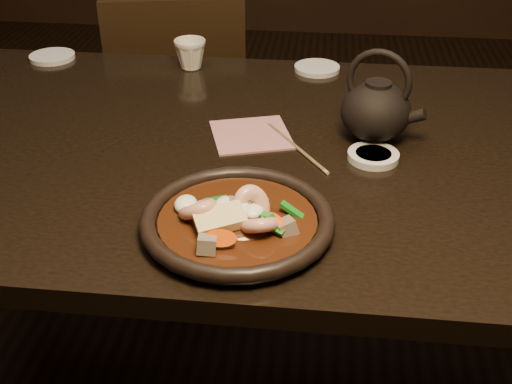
# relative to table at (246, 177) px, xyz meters

# --- Properties ---
(table) EXTENTS (1.60, 0.90, 0.75)m
(table) POSITION_rel_table_xyz_m (0.00, 0.00, 0.00)
(table) COLOR black
(table) RESTS_ON floor
(chair) EXTENTS (0.48, 0.48, 0.86)m
(chair) POSITION_rel_table_xyz_m (-0.29, 0.69, -0.21)
(chair) COLOR black
(chair) RESTS_ON floor
(plate) EXTENTS (0.30, 0.30, 0.03)m
(plate) POSITION_rel_table_xyz_m (0.02, -0.28, 0.09)
(plate) COLOR black
(plate) RESTS_ON table
(stirfry) EXTENTS (0.20, 0.17, 0.07)m
(stirfry) POSITION_rel_table_xyz_m (0.02, -0.29, 0.10)
(stirfry) COLOR black
(stirfry) RESTS_ON plate
(soy_dish) EXTENTS (0.09, 0.09, 0.01)m
(soy_dish) POSITION_rel_table_xyz_m (0.24, -0.04, 0.08)
(soy_dish) COLOR silver
(soy_dish) RESTS_ON table
(saucer_left) EXTENTS (0.11, 0.11, 0.01)m
(saucer_left) POSITION_rel_table_xyz_m (-0.54, 0.39, 0.08)
(saucer_left) COLOR silver
(saucer_left) RESTS_ON table
(saucer_right) EXTENTS (0.11, 0.11, 0.01)m
(saucer_right) POSITION_rel_table_xyz_m (0.12, 0.39, 0.08)
(saucer_right) COLOR silver
(saucer_right) RESTS_ON table
(tea_cup) EXTENTS (0.09, 0.09, 0.08)m
(tea_cup) POSITION_rel_table_xyz_m (-0.18, 0.37, 0.11)
(tea_cup) COLOR beige
(tea_cup) RESTS_ON table
(chopsticks) EXTENTS (0.13, 0.19, 0.01)m
(chopsticks) POSITION_rel_table_xyz_m (0.09, -0.01, 0.08)
(chopsticks) COLOR tan
(chopsticks) RESTS_ON table
(napkin) EXTENTS (0.18, 0.18, 0.00)m
(napkin) POSITION_rel_table_xyz_m (0.01, 0.03, 0.08)
(napkin) COLOR #A86768
(napkin) RESTS_ON table
(teapot) EXTENTS (0.16, 0.13, 0.18)m
(teapot) POSITION_rel_table_xyz_m (0.24, 0.04, 0.14)
(teapot) COLOR black
(teapot) RESTS_ON table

